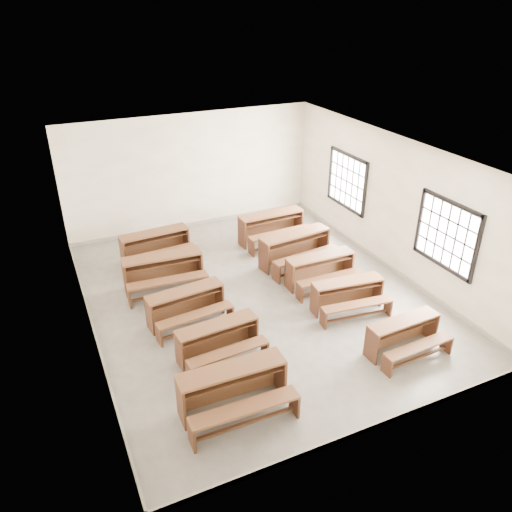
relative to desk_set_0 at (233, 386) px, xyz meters
name	(u,v)px	position (x,y,z in m)	size (l,w,h in m)	color
room	(260,205)	(1.83, 2.93, 1.69)	(8.50, 8.50, 3.20)	gray
desk_set_0	(233,386)	(0.00, 0.00, 0.00)	(1.75, 0.93, 0.78)	brown
desk_set_1	(218,338)	(0.25, 1.33, -0.06)	(1.57, 0.90, 0.68)	brown
desk_set_2	(186,304)	(0.06, 2.65, -0.04)	(1.65, 0.98, 0.71)	brown
desk_set_3	(163,269)	(0.00, 4.14, 0.01)	(1.82, 1.03, 0.79)	brown
desk_set_4	(156,244)	(0.18, 5.51, -0.01)	(1.75, 1.00, 0.76)	brown
desk_set_5	(404,333)	(3.43, 0.06, -0.07)	(1.49, 0.82, 0.65)	brown
desk_set_6	(348,293)	(3.26, 1.65, -0.06)	(1.59, 0.96, 0.68)	brown
desk_set_7	(321,268)	(3.30, 2.79, -0.04)	(1.60, 0.84, 0.72)	brown
desk_set_8	(296,247)	(3.25, 3.89, 0.02)	(1.89, 1.12, 0.81)	brown
desk_set_9	(272,225)	(3.29, 5.29, 0.01)	(1.80, 0.98, 0.80)	brown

